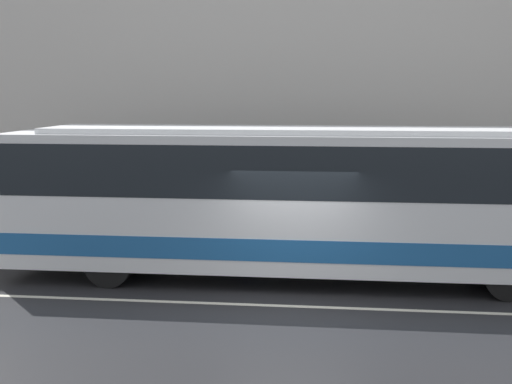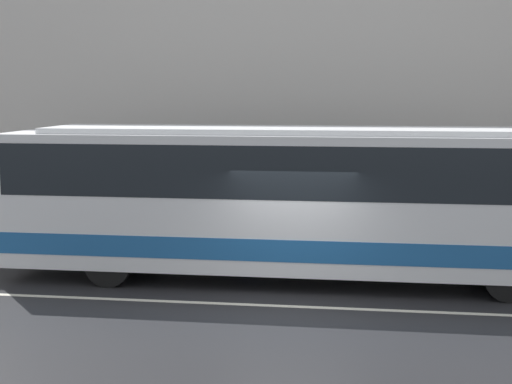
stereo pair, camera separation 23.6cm
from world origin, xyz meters
The scene contains 6 objects.
ground_plane centered at (0.00, 0.00, 0.00)m, with size 60.00×60.00×0.00m, color #262628.
sidewalk centered at (0.00, 5.30, 0.08)m, with size 60.00×2.59×0.17m.
building_facade centered at (0.00, 6.74, 5.03)m, with size 60.00×0.35×10.44m.
lane_stripe centered at (0.00, 0.00, 0.00)m, with size 54.00×0.14×0.01m.
transit_bus centered at (-0.23, 1.97, 1.86)m, with size 12.08×2.48×3.29m.
pedestrian_waiting centered at (-1.62, 6.03, 1.01)m, with size 0.36×0.36×1.78m.
Camera 2 is at (1.15, -13.04, 4.05)m, focal length 50.00 mm.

